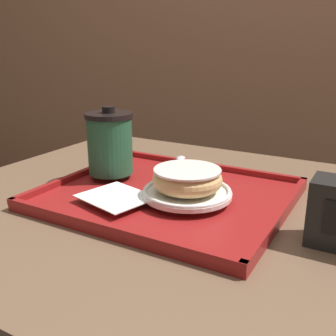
% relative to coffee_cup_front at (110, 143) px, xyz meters
% --- Properties ---
extents(cafe_table, '(0.89, 0.82, 0.72)m').
position_rel_coffee_cup_front_xyz_m(cafe_table, '(0.14, -0.02, -0.26)').
color(cafe_table, brown).
rests_on(cafe_table, ground_plane).
extents(serving_tray, '(0.45, 0.39, 0.02)m').
position_rel_coffee_cup_front_xyz_m(serving_tray, '(0.15, -0.02, -0.08)').
color(serving_tray, maroon).
rests_on(serving_tray, cafe_table).
extents(napkin_paper, '(0.15, 0.13, 0.00)m').
position_rel_coffee_cup_front_xyz_m(napkin_paper, '(0.10, -0.11, -0.07)').
color(napkin_paper, white).
rests_on(napkin_paper, serving_tray).
extents(coffee_cup_front, '(0.10, 0.10, 0.14)m').
position_rel_coffee_cup_front_xyz_m(coffee_cup_front, '(0.00, 0.00, 0.00)').
color(coffee_cup_front, '#235638').
rests_on(coffee_cup_front, serving_tray).
extents(plate_with_chocolate_donut, '(0.17, 0.17, 0.01)m').
position_rel_coffee_cup_front_xyz_m(plate_with_chocolate_donut, '(0.21, -0.04, -0.06)').
color(plate_with_chocolate_donut, white).
rests_on(plate_with_chocolate_donut, serving_tray).
extents(donut_chocolate_glazed, '(0.13, 0.13, 0.04)m').
position_rel_coffee_cup_front_xyz_m(donut_chocolate_glazed, '(0.21, -0.04, -0.03)').
color(donut_chocolate_glazed, '#DBB270').
rests_on(donut_chocolate_glazed, plate_with_chocolate_donut).
extents(spoon, '(0.05, 0.15, 0.01)m').
position_rel_coffee_cup_front_xyz_m(spoon, '(0.10, 0.13, -0.06)').
color(spoon, silver).
rests_on(spoon, serving_tray).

